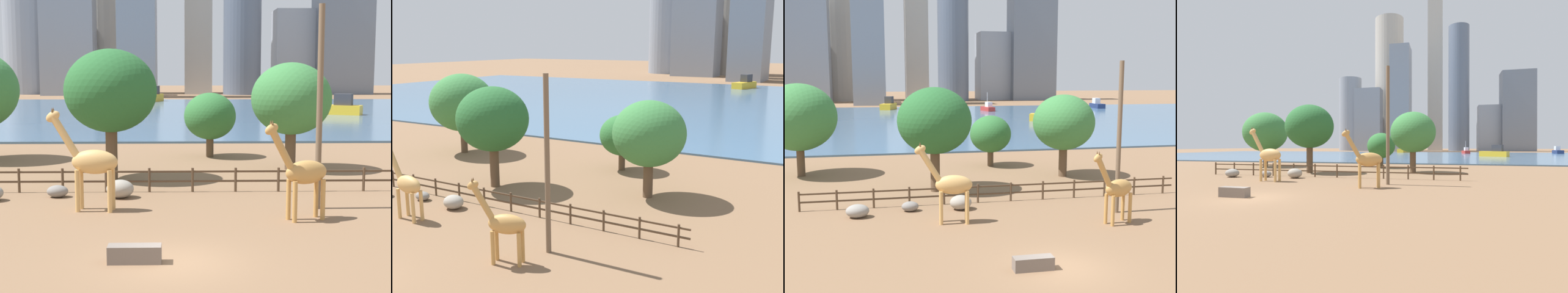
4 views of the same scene
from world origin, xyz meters
The scene contains 19 objects.
ground_plane centered at (0.00, 80.00, 0.00)m, with size 400.00×400.00×0.00m, color brown.
harbor_water centered at (0.00, 77.00, 0.10)m, with size 180.00×86.00×0.20m, color #476B8C.
giraffe_tall centered at (-3.93, 7.73, 2.29)m, with size 3.45×1.11×4.79m.
giraffe_companion centered at (5.46, 5.72, 2.10)m, with size 3.08×1.53×4.41m.
utility_pole centered at (6.63, 7.92, 4.73)m, with size 0.28×0.28×9.46m, color brown.
boulder_near_fence centered at (-2.88, 10.54, 0.47)m, with size 1.40×1.24×0.93m, color gray.
boulder_small centered at (-6.11, 10.76, 0.31)m, with size 1.09×0.83×0.63m, color gray.
feeding_trough centered at (-1.33, 0.02, 0.30)m, with size 1.80×0.60×0.60m, color #72665B.
enclosure_fence centered at (-0.13, 12.00, 0.76)m, with size 26.12×0.14×1.30m.
tree_center_broad centered at (2.41, 25.43, 3.08)m, with size 3.92×3.92×4.86m.
tree_right_tall centered at (7.42, 19.40, 4.64)m, with size 5.24×5.24×7.03m.
tree_left_small centered at (-3.92, 16.01, 5.26)m, with size 5.47×5.47×7.76m.
boat_ferry centered at (-5.87, 110.44, 1.33)m, with size 4.53×7.99×3.32m.
boat_sailboat centered at (23.55, 68.52, 1.24)m, with size 7.35×5.43×3.07m.
boat_tug centered at (18.22, 99.08, 0.97)m, with size 2.81×5.37×4.59m.
skyline_tower_needle centered at (-45.92, 163.05, 22.07)m, with size 13.83×13.83×44.14m, color gray.
skyline_block_central centered at (-31.34, 151.19, 17.52)m, with size 14.71×8.94×35.04m, color gray.
skyline_block_right centered at (35.31, 164.66, 12.60)m, with size 13.51×11.88×25.20m, color #939EAD.
skyline_tower_short centered at (48.25, 160.13, 21.30)m, with size 16.55×10.61×42.59m, color slate.
Camera 1 is at (0.25, -19.51, 6.35)m, focal length 55.00 mm.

